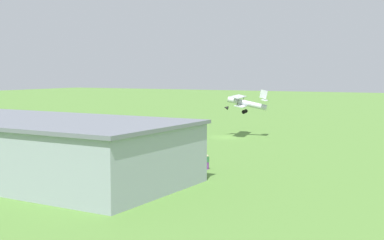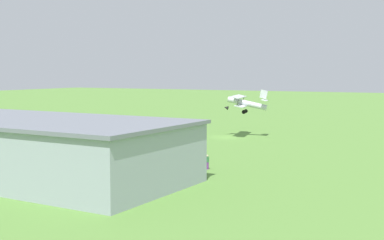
{
  "view_description": "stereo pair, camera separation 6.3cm",
  "coord_description": "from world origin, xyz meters",
  "px_view_note": "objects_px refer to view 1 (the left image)",
  "views": [
    {
      "loc": [
        -34.96,
        77.65,
        10.54
      ],
      "look_at": [
        0.18,
        11.4,
        3.7
      ],
      "focal_mm": 49.63,
      "sensor_mm": 36.0,
      "label": 1
    },
    {
      "loc": [
        -35.01,
        77.62,
        10.54
      ],
      "look_at": [
        0.18,
        11.4,
        3.7
      ],
      "focal_mm": 49.63,
      "sensor_mm": 36.0,
      "label": 2
    }
  ],
  "objects_px": {
    "car_blue": "(18,143)",
    "person_at_fence_line": "(45,144)",
    "hangar": "(26,147)",
    "biplane": "(245,103)",
    "person_by_parked_cars": "(207,162)",
    "person_near_hangar_door": "(110,144)"
  },
  "relations": [
    {
      "from": "hangar",
      "to": "car_blue",
      "type": "relative_size",
      "value": 8.08
    },
    {
      "from": "car_blue",
      "to": "person_near_hangar_door",
      "type": "height_order",
      "value": "person_near_hangar_door"
    },
    {
      "from": "hangar",
      "to": "person_at_fence_line",
      "type": "height_order",
      "value": "hangar"
    },
    {
      "from": "person_by_parked_cars",
      "to": "person_at_fence_line",
      "type": "height_order",
      "value": "person_at_fence_line"
    },
    {
      "from": "hangar",
      "to": "car_blue",
      "type": "distance_m",
      "value": 21.01
    },
    {
      "from": "car_blue",
      "to": "person_at_fence_line",
      "type": "distance_m",
      "value": 4.49
    },
    {
      "from": "biplane",
      "to": "car_blue",
      "type": "xyz_separation_m",
      "value": [
        22.41,
        27.28,
        -4.69
      ]
    },
    {
      "from": "person_by_parked_cars",
      "to": "person_near_hangar_door",
      "type": "bearing_deg",
      "value": -18.54
    },
    {
      "from": "biplane",
      "to": "person_at_fence_line",
      "type": "height_order",
      "value": "biplane"
    },
    {
      "from": "person_by_parked_cars",
      "to": "person_at_fence_line",
      "type": "relative_size",
      "value": 0.92
    },
    {
      "from": "hangar",
      "to": "car_blue",
      "type": "height_order",
      "value": "hangar"
    },
    {
      "from": "hangar",
      "to": "biplane",
      "type": "distance_m",
      "value": 41.77
    },
    {
      "from": "hangar",
      "to": "person_at_fence_line",
      "type": "bearing_deg",
      "value": -52.23
    },
    {
      "from": "car_blue",
      "to": "person_by_parked_cars",
      "type": "height_order",
      "value": "car_blue"
    },
    {
      "from": "biplane",
      "to": "person_by_parked_cars",
      "type": "distance_m",
      "value": 30.33
    },
    {
      "from": "car_blue",
      "to": "person_at_fence_line",
      "type": "xyz_separation_m",
      "value": [
        -4.46,
        -0.57,
        0.02
      ]
    },
    {
      "from": "hangar",
      "to": "person_by_parked_cars",
      "type": "distance_m",
      "value": 18.88
    },
    {
      "from": "car_blue",
      "to": "person_at_fence_line",
      "type": "bearing_deg",
      "value": -172.72
    },
    {
      "from": "person_by_parked_cars",
      "to": "person_near_hangar_door",
      "type": "relative_size",
      "value": 0.9
    },
    {
      "from": "person_at_fence_line",
      "to": "biplane",
      "type": "bearing_deg",
      "value": -123.92
    },
    {
      "from": "car_blue",
      "to": "person_by_parked_cars",
      "type": "relative_size",
      "value": 2.7
    },
    {
      "from": "hangar",
      "to": "person_near_hangar_door",
      "type": "bearing_deg",
      "value": -80.12
    }
  ]
}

